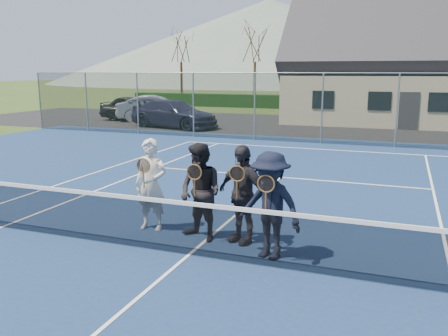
% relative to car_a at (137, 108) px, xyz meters
% --- Properties ---
extents(ground, '(220.00, 220.00, 0.00)m').
position_rel_car_a_xyz_m(ground, '(12.46, 0.81, -0.79)').
color(ground, '#314518').
rests_on(ground, ground).
extents(court_surface, '(30.00, 30.00, 0.02)m').
position_rel_car_a_xyz_m(court_surface, '(12.46, -19.19, -0.78)').
color(court_surface, navy).
rests_on(court_surface, ground).
extents(tarmac_carpark, '(40.00, 12.00, 0.01)m').
position_rel_car_a_xyz_m(tarmac_carpark, '(8.46, 0.81, -0.79)').
color(tarmac_carpark, black).
rests_on(tarmac_carpark, ground).
extents(hedge_row, '(40.00, 1.20, 1.10)m').
position_rel_car_a_xyz_m(hedge_row, '(12.46, 12.81, -0.24)').
color(hedge_row, black).
rests_on(hedge_row, ground).
extents(hill_west, '(110.00, 110.00, 18.00)m').
position_rel_car_a_xyz_m(hill_west, '(-12.54, 75.81, 8.21)').
color(hill_west, slate).
rests_on(hill_west, ground).
extents(car_a, '(4.75, 2.16, 1.58)m').
position_rel_car_a_xyz_m(car_a, '(0.00, 0.00, 0.00)').
color(car_a, black).
rests_on(car_a, ground).
extents(car_b, '(5.05, 3.46, 1.58)m').
position_rel_car_a_xyz_m(car_b, '(1.27, 0.15, -0.00)').
color(car_b, '#95989D').
rests_on(car_b, ground).
extents(car_c, '(5.55, 3.24, 1.51)m').
position_rel_car_a_xyz_m(car_c, '(3.89, -2.61, -0.03)').
color(car_c, '#1B1B36').
rests_on(car_c, ground).
extents(court_markings, '(11.03, 23.83, 0.01)m').
position_rel_car_a_xyz_m(court_markings, '(12.46, -19.19, -0.77)').
color(court_markings, white).
rests_on(court_markings, court_surface).
extents(tennis_net, '(11.68, 0.08, 1.10)m').
position_rel_car_a_xyz_m(tennis_net, '(12.46, -19.19, -0.25)').
color(tennis_net, slate).
rests_on(tennis_net, ground).
extents(perimeter_fence, '(30.07, 0.07, 3.02)m').
position_rel_car_a_xyz_m(perimeter_fence, '(12.46, -5.69, 0.73)').
color(perimeter_fence, slate).
rests_on(perimeter_fence, ground).
extents(clubhouse, '(15.60, 8.20, 7.70)m').
position_rel_car_a_xyz_m(clubhouse, '(16.46, 4.81, 3.20)').
color(clubhouse, beige).
rests_on(clubhouse, ground).
extents(tree_a, '(3.20, 3.20, 7.77)m').
position_rel_car_a_xyz_m(tree_a, '(-3.54, 13.81, 5.00)').
color(tree_a, '#382014').
rests_on(tree_a, ground).
extents(tree_b, '(3.20, 3.20, 7.77)m').
position_rel_car_a_xyz_m(tree_b, '(3.46, 13.81, 5.00)').
color(tree_b, '#3C2916').
rests_on(tree_b, ground).
extents(tree_c, '(3.20, 3.20, 7.77)m').
position_rel_car_a_xyz_m(tree_c, '(14.46, 13.81, 5.00)').
color(tree_c, '#3C2815').
rests_on(tree_c, ground).
extents(player_a, '(0.68, 0.51, 1.80)m').
position_rel_car_a_xyz_m(player_a, '(11.21, -18.20, 0.13)').
color(player_a, silver).
rests_on(player_a, court_surface).
extents(player_b, '(1.06, 0.94, 1.80)m').
position_rel_car_a_xyz_m(player_b, '(12.34, -18.39, 0.13)').
color(player_b, black).
rests_on(player_b, court_surface).
extents(player_c, '(1.14, 0.80, 1.80)m').
position_rel_car_a_xyz_m(player_c, '(13.09, -18.24, 0.13)').
color(player_c, '#26252A').
rests_on(player_c, court_surface).
extents(player_d, '(1.31, 1.00, 1.80)m').
position_rel_car_a_xyz_m(player_d, '(13.76, -18.79, 0.13)').
color(player_d, black).
rests_on(player_d, court_surface).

